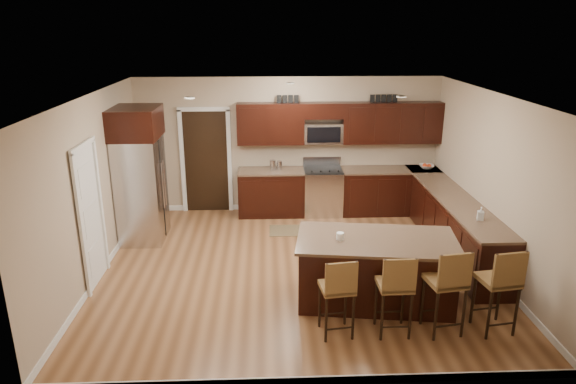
{
  "coord_description": "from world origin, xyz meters",
  "views": [
    {
      "loc": [
        -0.42,
        -7.29,
        3.67
      ],
      "look_at": [
        -0.1,
        0.4,
        1.14
      ],
      "focal_mm": 32.0,
      "sensor_mm": 36.0,
      "label": 1
    }
  ],
  "objects_px": {
    "stool_left": "(338,288)",
    "stool_extra": "(501,281)",
    "stool_mid": "(396,286)",
    "island": "(375,272)",
    "refrigerator": "(140,174)",
    "range": "(323,191)",
    "stool_right": "(448,282)"
  },
  "relations": [
    {
      "from": "stool_mid",
      "to": "stool_extra",
      "type": "xyz_separation_m",
      "value": [
        1.28,
        -0.0,
        0.04
      ]
    },
    {
      "from": "range",
      "to": "stool_mid",
      "type": "height_order",
      "value": "range"
    },
    {
      "from": "island",
      "to": "refrigerator",
      "type": "distance_m",
      "value": 4.4
    },
    {
      "from": "stool_extra",
      "to": "stool_mid",
      "type": "bearing_deg",
      "value": 170.9
    },
    {
      "from": "range",
      "to": "stool_extra",
      "type": "relative_size",
      "value": 0.98
    },
    {
      "from": "stool_left",
      "to": "refrigerator",
      "type": "distance_m",
      "value": 4.41
    },
    {
      "from": "range",
      "to": "island",
      "type": "height_order",
      "value": "range"
    },
    {
      "from": "stool_right",
      "to": "stool_extra",
      "type": "bearing_deg",
      "value": -8.99
    },
    {
      "from": "stool_mid",
      "to": "stool_right",
      "type": "xyz_separation_m",
      "value": [
        0.63,
        -0.0,
        0.04
      ]
    },
    {
      "from": "range",
      "to": "stool_right",
      "type": "height_order",
      "value": "stool_right"
    },
    {
      "from": "range",
      "to": "stool_mid",
      "type": "distance_m",
      "value": 4.33
    },
    {
      "from": "range",
      "to": "refrigerator",
      "type": "height_order",
      "value": "refrigerator"
    },
    {
      "from": "stool_mid",
      "to": "stool_left",
      "type": "bearing_deg",
      "value": 178.93
    },
    {
      "from": "stool_left",
      "to": "refrigerator",
      "type": "relative_size",
      "value": 0.45
    },
    {
      "from": "stool_mid",
      "to": "stool_right",
      "type": "relative_size",
      "value": 0.95
    },
    {
      "from": "island",
      "to": "refrigerator",
      "type": "xyz_separation_m",
      "value": [
        -3.66,
        2.32,
        0.77
      ]
    },
    {
      "from": "stool_mid",
      "to": "refrigerator",
      "type": "bearing_deg",
      "value": 138.82
    },
    {
      "from": "stool_left",
      "to": "stool_right",
      "type": "xyz_separation_m",
      "value": [
        1.33,
        -0.01,
        0.06
      ]
    },
    {
      "from": "island",
      "to": "stool_left",
      "type": "relative_size",
      "value": 2.17
    },
    {
      "from": "stool_right",
      "to": "stool_left",
      "type": "bearing_deg",
      "value": 170.79
    },
    {
      "from": "stool_left",
      "to": "stool_extra",
      "type": "xyz_separation_m",
      "value": [
        1.98,
        -0.01,
        0.06
      ]
    },
    {
      "from": "range",
      "to": "refrigerator",
      "type": "xyz_separation_m",
      "value": [
        -3.3,
        -1.14,
        0.73
      ]
    },
    {
      "from": "stool_left",
      "to": "stool_extra",
      "type": "distance_m",
      "value": 1.98
    },
    {
      "from": "island",
      "to": "refrigerator",
      "type": "height_order",
      "value": "refrigerator"
    },
    {
      "from": "stool_mid",
      "to": "refrigerator",
      "type": "xyz_separation_m",
      "value": [
        -3.72,
        3.16,
        0.53
      ]
    },
    {
      "from": "stool_left",
      "to": "stool_extra",
      "type": "relative_size",
      "value": 0.92
    },
    {
      "from": "stool_left",
      "to": "stool_right",
      "type": "height_order",
      "value": "stool_right"
    },
    {
      "from": "refrigerator",
      "to": "stool_left",
      "type": "bearing_deg",
      "value": -46.21
    },
    {
      "from": "island",
      "to": "refrigerator",
      "type": "bearing_deg",
      "value": 155.43
    },
    {
      "from": "range",
      "to": "stool_extra",
      "type": "height_order",
      "value": "stool_extra"
    },
    {
      "from": "range",
      "to": "stool_mid",
      "type": "relative_size",
      "value": 1.03
    },
    {
      "from": "island",
      "to": "stool_left",
      "type": "height_order",
      "value": "stool_left"
    }
  ]
}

